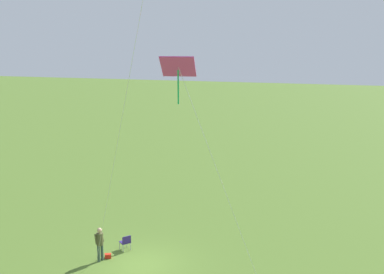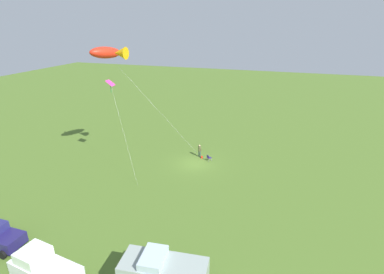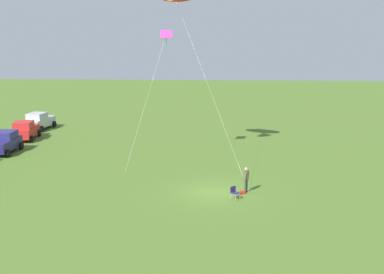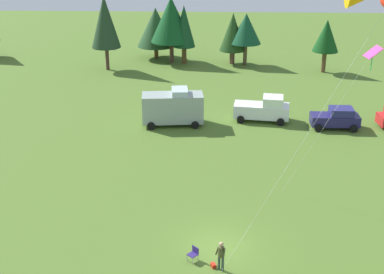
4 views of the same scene
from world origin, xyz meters
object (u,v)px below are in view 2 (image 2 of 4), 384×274
truck_white_pickup (44,269)px  kite_diamond_rainbow (111,86)px  person_kite_flyer (200,150)px  kite_large_fish (109,53)px  folding_chair (209,157)px  backpack_on_grass (202,157)px

truck_white_pickup → kite_diamond_rainbow: kite_diamond_rainbow is taller
person_kite_flyer → kite_large_fish: kite_large_fish is taller
folding_chair → person_kite_flyer: bearing=105.4°
person_kite_flyer → kite_large_fish: 16.21m
backpack_on_grass → kite_large_fish: 17.05m
person_kite_flyer → backpack_on_grass: bearing=-94.4°
person_kite_flyer → backpack_on_grass: (-0.39, 0.24, -0.91)m
person_kite_flyer → truck_white_pickup: bearing=-163.5°
truck_white_pickup → kite_diamond_rainbow: 19.15m
backpack_on_grass → kite_large_fish: bearing=31.5°
person_kite_flyer → folding_chair: 1.75m
folding_chair → kite_large_fish: 17.18m
folding_chair → backpack_on_grass: 1.27m
backpack_on_grass → kite_large_fish: (8.92, 5.47, 13.46)m
person_kite_flyer → folding_chair: person_kite_flyer is taller
person_kite_flyer → backpack_on_grass: 1.02m
kite_diamond_rainbow → person_kite_flyer: bearing=-142.8°
folding_chair → kite_large_fish: kite_large_fish is taller
person_kite_flyer → backpack_on_grass: size_ratio=5.44×
person_kite_flyer → kite_large_fish: bearing=150.6°
truck_white_pickup → folding_chair: bearing=-96.9°
backpack_on_grass → truck_white_pickup: (4.52, 22.44, 0.99)m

